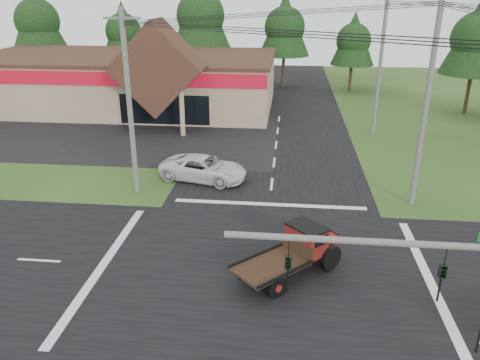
# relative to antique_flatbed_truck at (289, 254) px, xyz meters

# --- Properties ---
(ground) EXTENTS (120.00, 120.00, 0.00)m
(ground) POSITION_rel_antique_flatbed_truck_xyz_m (-1.14, -0.05, -1.04)
(ground) COLOR #254518
(ground) RESTS_ON ground
(road_ns) EXTENTS (12.00, 120.00, 0.02)m
(road_ns) POSITION_rel_antique_flatbed_truck_xyz_m (-1.14, -0.05, -1.03)
(road_ns) COLOR black
(road_ns) RESTS_ON ground
(road_ew) EXTENTS (120.00, 12.00, 0.02)m
(road_ew) POSITION_rel_antique_flatbed_truck_xyz_m (-1.14, -0.05, -1.02)
(road_ew) COLOR black
(road_ew) RESTS_ON ground
(parking_apron) EXTENTS (28.00, 14.00, 0.02)m
(parking_apron) POSITION_rel_antique_flatbed_truck_xyz_m (-15.14, 18.95, -1.02)
(parking_apron) COLOR black
(parking_apron) RESTS_ON ground
(cvs_building) EXTENTS (30.40, 18.20, 9.19)m
(cvs_building) POSITION_rel_antique_flatbed_truck_xyz_m (-16.84, 29.52, 1.74)
(cvs_building) COLOR #9D876A
(cvs_building) RESTS_ON ground
(utility_pole_nw) EXTENTS (2.00, 0.30, 10.50)m
(utility_pole_nw) POSITION_rel_antique_flatbed_truck_xyz_m (-9.14, 7.95, 4.35)
(utility_pole_nw) COLOR #595651
(utility_pole_nw) RESTS_ON ground
(utility_pole_ne) EXTENTS (2.00, 0.30, 11.50)m
(utility_pole_ne) POSITION_rel_antique_flatbed_truck_xyz_m (6.86, 7.95, 4.85)
(utility_pole_ne) COLOR #595651
(utility_pole_ne) RESTS_ON ground
(utility_pole_n) EXTENTS (2.00, 0.30, 11.20)m
(utility_pole_n) POSITION_rel_antique_flatbed_truck_xyz_m (6.86, 21.95, 4.70)
(utility_pole_n) COLOR #595651
(utility_pole_n) RESTS_ON ground
(tree_row_a) EXTENTS (6.72, 6.72, 12.12)m
(tree_row_a) POSITION_rel_antique_flatbed_truck_xyz_m (-31.14, 39.95, 7.01)
(tree_row_a) COLOR #332316
(tree_row_a) RESTS_ON ground
(tree_row_b) EXTENTS (5.60, 5.60, 10.10)m
(tree_row_b) POSITION_rel_antique_flatbed_truck_xyz_m (-21.14, 41.95, 5.67)
(tree_row_b) COLOR #332316
(tree_row_b) RESTS_ON ground
(tree_row_c) EXTENTS (7.28, 7.28, 13.13)m
(tree_row_c) POSITION_rel_antique_flatbed_truck_xyz_m (-11.14, 40.95, 7.68)
(tree_row_c) COLOR #332316
(tree_row_c) RESTS_ON ground
(tree_row_d) EXTENTS (6.16, 6.16, 11.11)m
(tree_row_d) POSITION_rel_antique_flatbed_truck_xyz_m (-1.14, 41.95, 6.34)
(tree_row_d) COLOR #332316
(tree_row_d) RESTS_ON ground
(tree_row_e) EXTENTS (5.04, 5.04, 9.09)m
(tree_row_e) POSITION_rel_antique_flatbed_truck_xyz_m (6.86, 39.95, 5.00)
(tree_row_e) COLOR #332316
(tree_row_e) RESTS_ON ground
(tree_side_ne) EXTENTS (6.16, 6.16, 11.11)m
(tree_side_ne) POSITION_rel_antique_flatbed_truck_xyz_m (16.86, 29.95, 6.34)
(tree_side_ne) COLOR #332316
(tree_side_ne) RESTS_ON ground
(antique_flatbed_truck) EXTENTS (4.87, 4.82, 2.07)m
(antique_flatbed_truck) POSITION_rel_antique_flatbed_truck_xyz_m (0.00, 0.00, 0.00)
(antique_flatbed_truck) COLOR #621B0E
(antique_flatbed_truck) RESTS_ON ground
(white_pickup) EXTENTS (5.94, 3.75, 1.53)m
(white_pickup) POSITION_rel_antique_flatbed_truck_xyz_m (-5.50, 10.33, -0.27)
(white_pickup) COLOR silver
(white_pickup) RESTS_ON ground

